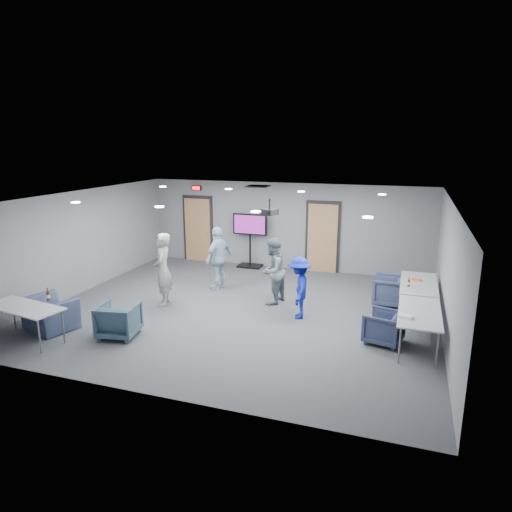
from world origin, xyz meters
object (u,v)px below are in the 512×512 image
(person_b, at_px, (272,271))
(table_front_left, at_px, (24,309))
(table_right_b, at_px, (419,313))
(tv_stand, at_px, (250,237))
(chair_right_b, at_px, (383,327))
(table_right_a, at_px, (419,285))
(person_c, at_px, (219,258))
(chair_front_b, at_px, (48,314))
(chair_right_a, at_px, (390,291))
(chair_front_a, at_px, (119,320))
(person_d, at_px, (299,288))
(bottle_front, at_px, (48,296))
(person_a, at_px, (163,270))
(bottle_right, at_px, (409,283))
(projector, at_px, (269,212))

(person_b, relative_size, table_front_left, 0.94)
(table_right_b, height_order, tv_stand, tv_stand)
(chair_right_b, distance_m, table_right_a, 2.09)
(person_c, distance_m, chair_right_b, 5.01)
(chair_front_b, bearing_deg, chair_right_a, -132.45)
(chair_front_b, distance_m, table_right_b, 7.68)
(person_b, xyz_separation_m, chair_front_a, (-2.42, -2.93, -0.48))
(person_d, bearing_deg, person_b, -142.46)
(person_c, bearing_deg, tv_stand, -166.44)
(table_right_b, height_order, bottle_front, bottle_front)
(person_a, xyz_separation_m, chair_right_b, (5.27, -0.54, -0.57))
(person_a, distance_m, chair_right_b, 5.33)
(table_right_b, bearing_deg, person_c, 67.80)
(table_front_left, bearing_deg, person_b, 51.36)
(chair_right_a, height_order, chair_front_b, chair_right_a)
(person_b, xyz_separation_m, person_d, (0.85, -0.73, -0.12))
(person_d, relative_size, chair_right_a, 1.78)
(person_c, height_order, bottle_right, person_c)
(bottle_front, bearing_deg, bottle_right, 25.79)
(person_d, height_order, table_right_a, person_d)
(bottle_right, bearing_deg, person_a, -169.37)
(person_d, relative_size, table_right_b, 0.75)
(table_front_left, bearing_deg, chair_right_a, 42.39)
(person_a, relative_size, table_front_left, 1.01)
(chair_right_b, distance_m, table_right_b, 0.75)
(person_a, bearing_deg, person_d, 74.43)
(person_d, height_order, bottle_front, person_d)
(person_b, bearing_deg, bottle_front, -37.04)
(chair_front_b, height_order, bottle_front, bottle_front)
(chair_right_b, xyz_separation_m, tv_stand, (-4.43, 4.53, 0.65))
(table_front_left, relative_size, tv_stand, 1.03)
(person_b, height_order, bottle_right, person_b)
(person_a, distance_m, chair_front_a, 2.05)
(table_right_b, bearing_deg, person_d, 74.51)
(chair_right_a, xyz_separation_m, table_right_b, (0.65, -2.24, 0.32))
(person_b, distance_m, chair_front_a, 3.83)
(chair_front_a, bearing_deg, table_right_a, -160.26)
(person_a, bearing_deg, tv_stand, 148.61)
(table_front_left, relative_size, bottle_front, 6.26)
(person_b, distance_m, table_right_b, 3.72)
(table_front_left, bearing_deg, bottle_right, 36.77)
(person_a, bearing_deg, person_b, 91.44)
(chair_right_a, relative_size, chair_right_b, 1.12)
(person_a, bearing_deg, table_front_left, -49.04)
(person_a, bearing_deg, chair_front_b, -55.33)
(person_c, bearing_deg, chair_front_a, 4.05)
(chair_right_b, distance_m, table_front_left, 7.20)
(chair_right_a, xyz_separation_m, projector, (-2.65, -1.48, 2.04))
(chair_front_a, xyz_separation_m, bottle_right, (5.61, 3.05, 0.46))
(person_b, bearing_deg, projector, 22.81)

